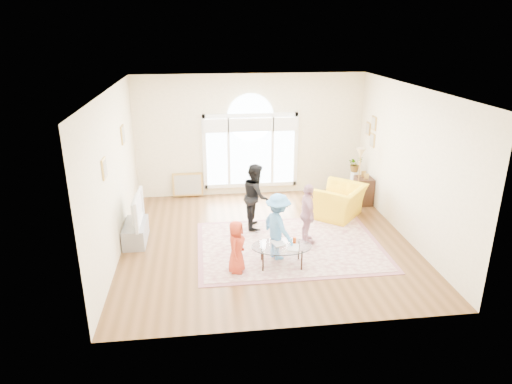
{
  "coord_description": "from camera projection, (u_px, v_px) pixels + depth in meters",
  "views": [
    {
      "loc": [
        -1.3,
        -8.7,
        4.32
      ],
      "look_at": [
        -0.19,
        0.3,
        1.01
      ],
      "focal_mm": 32.0,
      "sensor_mm": 36.0,
      "label": 1
    }
  ],
  "objects": [
    {
      "name": "television",
      "position": [
        134.0,
        209.0,
        9.45
      ],
      "size": [
        0.17,
        1.12,
        0.64
      ],
      "color": "black",
      "rests_on": "tv_console"
    },
    {
      "name": "room_shell",
      "position": [
        251.0,
        138.0,
        11.84
      ],
      "size": [
        6.0,
        6.0,
        6.0
      ],
      "color": "#F7E8C0",
      "rests_on": "ground"
    },
    {
      "name": "child_red",
      "position": [
        236.0,
        247.0,
        8.33
      ],
      "size": [
        0.47,
        0.57,
        1.01
      ],
      "primitive_type": "imported",
      "rotation": [
        0.0,
        0.0,
        1.22
      ],
      "color": "#C43C23",
      "rests_on": "area_rug"
    },
    {
      "name": "plant_pedestal",
      "position": [
        354.0,
        184.0,
        12.16
      ],
      "size": [
        0.2,
        0.2,
        0.7
      ],
      "primitive_type": "cylinder",
      "color": "white",
      "rests_on": "ground"
    },
    {
      "name": "area_rug",
      "position": [
        290.0,
        246.0,
        9.49
      ],
      "size": [
        3.6,
        2.6,
        0.02
      ],
      "primitive_type": "cube",
      "color": "beige",
      "rests_on": "ground"
    },
    {
      "name": "potted_plant",
      "position": [
        355.0,
        164.0,
        11.97
      ],
      "size": [
        0.46,
        0.43,
        0.42
      ],
      "primitive_type": "imported",
      "rotation": [
        0.0,
        0.0,
        0.31
      ],
      "color": "#33722D",
      "rests_on": "plant_pedestal"
    },
    {
      "name": "rug_border",
      "position": [
        290.0,
        246.0,
        9.49
      ],
      "size": [
        3.8,
        2.8,
        0.01
      ],
      "primitive_type": "cube",
      "color": "#975D65",
      "rests_on": "ground"
    },
    {
      "name": "leaning_picture",
      "position": [
        188.0,
        197.0,
        12.25
      ],
      "size": [
        0.8,
        0.14,
        0.62
      ],
      "primitive_type": "cube",
      "rotation": [
        -0.14,
        0.0,
        0.0
      ],
      "color": "tan",
      "rests_on": "ground"
    },
    {
      "name": "child_black",
      "position": [
        256.0,
        196.0,
        10.15
      ],
      "size": [
        0.59,
        0.74,
        1.47
      ],
      "primitive_type": "imported",
      "rotation": [
        0.0,
        0.0,
        1.52
      ],
      "color": "black",
      "rests_on": "area_rug"
    },
    {
      "name": "ground",
      "position": [
        266.0,
        241.0,
        9.74
      ],
      "size": [
        6.0,
        6.0,
        0.0
      ],
      "primitive_type": "plane",
      "color": "#543619",
      "rests_on": "ground"
    },
    {
      "name": "armchair",
      "position": [
        339.0,
        201.0,
        10.86
      ],
      "size": [
        1.55,
        1.57,
        0.77
      ],
      "primitive_type": "imported",
      "rotation": [
        0.0,
        0.0,
        4.01
      ],
      "color": "yellow",
      "rests_on": "ground"
    },
    {
      "name": "coffee_table",
      "position": [
        281.0,
        247.0,
        8.59
      ],
      "size": [
        1.19,
        0.81,
        0.54
      ],
      "rotation": [
        0.0,
        0.0,
        -0.07
      ],
      "color": "silver",
      "rests_on": "ground"
    },
    {
      "name": "child_pink",
      "position": [
        308.0,
        214.0,
        9.41
      ],
      "size": [
        0.34,
        0.77,
        1.29
      ],
      "primitive_type": "imported",
      "rotation": [
        0.0,
        0.0,
        1.61
      ],
      "color": "#CE94A2",
      "rests_on": "area_rug"
    },
    {
      "name": "tv_console",
      "position": [
        136.0,
        233.0,
        9.63
      ],
      "size": [
        0.45,
        1.0,
        0.42
      ],
      "primitive_type": "cube",
      "color": "gray",
      "rests_on": "ground"
    },
    {
      "name": "side_cabinet",
      "position": [
        363.0,
        191.0,
        11.66
      ],
      "size": [
        0.4,
        0.5,
        0.7
      ],
      "primitive_type": "cube",
      "color": "black",
      "rests_on": "ground"
    },
    {
      "name": "child_blue",
      "position": [
        278.0,
        227.0,
        8.78
      ],
      "size": [
        0.81,
        0.99,
        1.33
      ],
      "primitive_type": "imported",
      "rotation": [
        0.0,
        0.0,
        2.0
      ],
      "color": "#5299DD",
      "rests_on": "area_rug"
    },
    {
      "name": "floor_lamp",
      "position": [
        360.0,
        157.0,
        11.2
      ],
      "size": [
        0.32,
        0.32,
        1.51
      ],
      "color": "black",
      "rests_on": "ground"
    }
  ]
}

